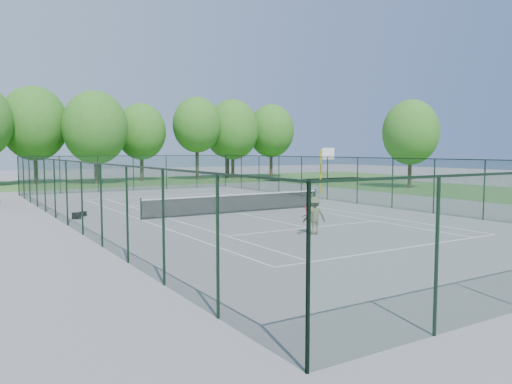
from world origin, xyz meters
TOP-DOWN VIEW (x-y plane):
  - ground at (0.00, 0.00)m, footprint 140.00×140.00m
  - grass_far at (0.00, 30.00)m, footprint 80.00×16.00m
  - grass_side at (24.00, 4.00)m, footprint 14.00×40.00m
  - court_lines at (0.00, 0.00)m, footprint 11.05×23.85m
  - tennis_net at (0.00, 0.00)m, footprint 11.08×0.08m
  - fence_enclosure at (0.00, 0.00)m, footprint 18.05×36.05m
  - tree_line_far at (0.00, 30.00)m, footprint 39.40×6.40m
  - basketball_goal at (11.79, 6.66)m, footprint 1.20×1.43m
  - tree_side at (22.53, 7.47)m, footprint 5.11×5.11m
  - sports_bag_a at (-8.18, 2.02)m, footprint 0.47×0.37m
  - sports_bag_b at (-7.64, 2.96)m, footprint 0.38×0.31m
  - tennis_player at (-0.82, -7.89)m, footprint 1.83×0.93m

SIDE VIEW (x-z plane):
  - ground at x=0.00m, z-range 0.00..0.00m
  - court_lines at x=0.00m, z-range 0.00..0.01m
  - grass_far at x=0.00m, z-range 0.00..0.01m
  - grass_side at x=24.00m, z-range 0.00..0.01m
  - sports_bag_b at x=-7.64m, z-range 0.00..0.26m
  - sports_bag_a at x=-8.18m, z-range 0.00..0.33m
  - tennis_net at x=0.00m, z-range 0.03..1.13m
  - tennis_player at x=-0.82m, z-range 0.00..1.55m
  - fence_enclosure at x=0.00m, z-range 0.05..3.07m
  - basketball_goal at x=11.79m, z-range 0.74..4.39m
  - tree_side at x=22.53m, z-range 1.05..9.14m
  - tree_line_far at x=0.00m, z-range 1.14..10.84m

